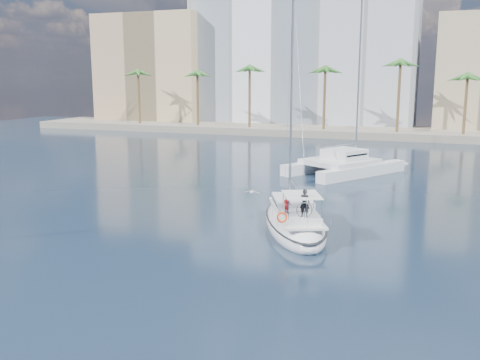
% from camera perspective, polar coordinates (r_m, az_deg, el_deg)
% --- Properties ---
extents(ground, '(160.00, 160.00, 0.00)m').
position_cam_1_polar(ground, '(34.55, -1.73, -5.34)').
color(ground, black).
rests_on(ground, ground).
extents(quay, '(120.00, 14.00, 1.20)m').
position_cam_1_polar(quay, '(93.08, 12.27, 5.05)').
color(quay, gray).
rests_on(quay, ground).
extents(building_modern, '(42.00, 16.00, 28.00)m').
position_cam_1_polar(building_modern, '(106.71, 6.91, 13.14)').
color(building_modern, white).
rests_on(building_modern, ground).
extents(building_tan_left, '(22.00, 14.00, 22.00)m').
position_cam_1_polar(building_tan_left, '(113.63, -8.82, 11.44)').
color(building_tan_left, tan).
rests_on(building_tan_left, ground).
extents(palm_left, '(3.60, 3.60, 12.30)m').
position_cam_1_polar(palm_left, '(99.27, -8.05, 11.14)').
color(palm_left, brown).
rests_on(palm_left, ground).
extents(palm_centre, '(3.60, 3.60, 12.30)m').
position_cam_1_polar(palm_centre, '(88.68, 12.17, 11.05)').
color(palm_centre, brown).
rests_on(palm_centre, ground).
extents(main_sloop, '(7.60, 11.62, 16.51)m').
position_cam_1_polar(main_sloop, '(34.73, 5.85, -4.42)').
color(main_sloop, white).
rests_on(main_sloop, ground).
extents(catamaran, '(11.51, 13.50, 17.66)m').
position_cam_1_polar(catamaran, '(55.44, 10.92, 1.86)').
color(catamaran, white).
rests_on(catamaran, ground).
extents(seagull, '(1.24, 0.53, 0.23)m').
position_cam_1_polar(seagull, '(41.17, 1.30, -1.30)').
color(seagull, silver).
rests_on(seagull, ground).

